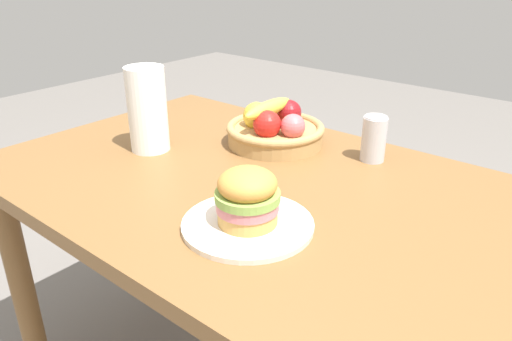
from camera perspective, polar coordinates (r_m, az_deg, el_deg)
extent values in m
cube|color=brown|center=(1.25, -0.38, -1.86)|extent=(1.40, 0.90, 0.04)
cylinder|color=brown|center=(1.70, -25.66, -11.42)|extent=(0.07, 0.07, 0.71)
cylinder|color=brown|center=(2.04, -7.04, -2.86)|extent=(0.07, 0.07, 0.71)
cylinder|color=silver|center=(1.03, -0.97, -6.28)|extent=(0.28, 0.28, 0.01)
cylinder|color=tan|center=(1.02, -0.97, -5.26)|extent=(0.12, 0.12, 0.03)
cylinder|color=#C67075|center=(1.01, -0.98, -3.97)|extent=(0.13, 0.13, 0.02)
cylinder|color=#84A84C|center=(1.00, -0.99, -2.96)|extent=(0.13, 0.13, 0.02)
ellipsoid|color=gold|center=(0.99, -1.00, -1.56)|extent=(0.12, 0.12, 0.07)
cylinder|color=silver|center=(1.37, 13.51, 3.55)|extent=(0.07, 0.07, 0.12)
cylinder|color=silver|center=(1.35, 13.77, 6.05)|extent=(0.06, 0.06, 0.00)
cylinder|color=tan|center=(1.46, 2.25, 4.04)|extent=(0.28, 0.28, 0.05)
torus|color=tan|center=(1.45, 2.26, 4.96)|extent=(0.29, 0.29, 0.02)
sphere|color=#D16066|center=(1.39, 4.31, 5.15)|extent=(0.07, 0.07, 0.07)
sphere|color=maroon|center=(1.50, 3.83, 6.74)|extent=(0.08, 0.08, 0.08)
sphere|color=gold|center=(1.46, 0.08, 6.36)|extent=(0.08, 0.08, 0.08)
sphere|color=red|center=(1.39, 1.29, 5.38)|extent=(0.08, 0.08, 0.08)
ellipsoid|color=yellow|center=(1.43, 1.45, 7.23)|extent=(0.06, 0.21, 0.06)
cylinder|color=white|center=(1.42, -12.49, 6.93)|extent=(0.11, 0.11, 0.24)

